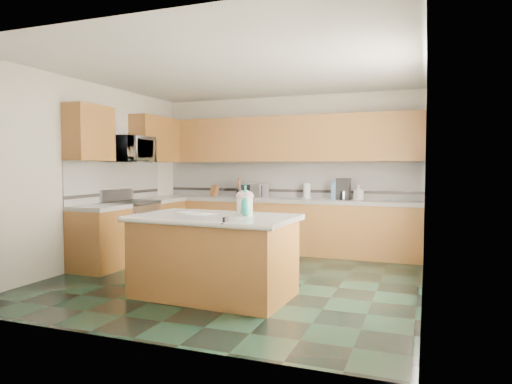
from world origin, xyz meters
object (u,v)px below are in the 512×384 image
at_px(knife_block, 214,191).
at_px(island_top, 214,218).
at_px(island_base, 214,258).
at_px(coffee_maker, 343,189).
at_px(treat_jar, 245,207).
at_px(toaster_oven, 254,191).
at_px(soap_bottle_island, 245,201).

bearing_deg(knife_block, island_top, -48.01).
xyz_separation_m(island_top, knife_block, (-1.39, 2.90, 0.13)).
relative_size(island_base, island_top, 0.94).
distance_m(island_top, coffee_maker, 3.08).
distance_m(island_base, treat_jar, 0.68).
bearing_deg(toaster_oven, island_top, -63.38).
height_order(island_top, soap_bottle_island, soap_bottle_island).
bearing_deg(toaster_oven, coffee_maker, 15.88).
xyz_separation_m(soap_bottle_island, toaster_oven, (-0.96, 2.82, -0.05)).
bearing_deg(soap_bottle_island, toaster_oven, 93.16).
height_order(knife_block, coffee_maker, coffee_maker).
bearing_deg(toaster_oven, soap_bottle_island, -56.40).
distance_m(island_top, toaster_oven, 2.96).
height_order(soap_bottle_island, coffee_maker, coffee_maker).
bearing_deg(soap_bottle_island, island_base, 176.22).
bearing_deg(soap_bottle_island, coffee_maker, 62.44).
bearing_deg(island_top, treat_jar, 21.43).
bearing_deg(island_base, knife_block, 118.59).
bearing_deg(island_top, soap_bottle_island, 14.89).
xyz_separation_m(island_base, soap_bottle_island, (0.35, 0.07, 0.66)).
bearing_deg(coffee_maker, knife_block, -178.18).
relative_size(treat_jar, knife_block, 0.90).
distance_m(island_base, soap_bottle_island, 0.75).
relative_size(island_top, soap_bottle_island, 5.33).
height_order(island_top, coffee_maker, coffee_maker).
relative_size(soap_bottle_island, toaster_oven, 0.79).
xyz_separation_m(island_top, coffee_maker, (0.95, 2.93, 0.21)).
height_order(island_base, toaster_oven, toaster_oven).
height_order(island_base, island_top, island_top).
xyz_separation_m(soap_bottle_island, knife_block, (-1.74, 2.82, -0.06)).
bearing_deg(island_base, treat_jar, 21.43).
relative_size(island_base, soap_bottle_island, 5.03).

